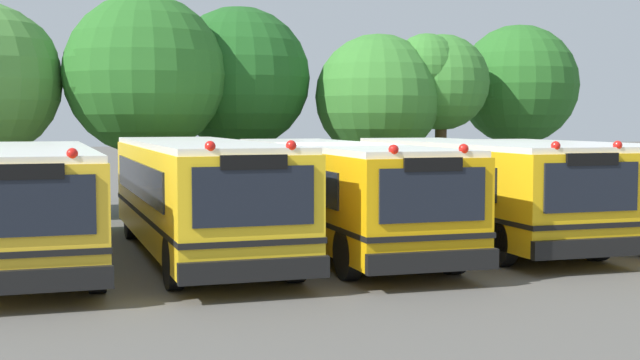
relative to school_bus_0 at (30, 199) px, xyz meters
name	(u,v)px	position (x,y,z in m)	size (l,w,h in m)	color
ground_plane	(338,248)	(6.82, 0.13, -1.35)	(160.00, 160.00, 0.00)	#595651
school_bus_0	(30,199)	(0.00, 0.00, 0.00)	(2.60, 10.25, 2.55)	yellow
school_bus_1	(198,193)	(3.50, -0.07, 0.05)	(2.63, 10.35, 2.65)	yellow
school_bus_2	(336,190)	(6.79, 0.16, 0.01)	(2.65, 11.06, 2.57)	#EAA80C
school_bus_3	(474,186)	(10.33, 0.09, 0.02)	(2.67, 9.85, 2.59)	yellow
school_bus_4	(592,184)	(13.76, 0.16, -0.02)	(2.61, 10.73, 2.52)	yellow
tree_2	(139,74)	(3.13, 8.11, 3.02)	(4.94, 4.92, 6.84)	#4C3823
tree_3	(239,76)	(6.57, 9.50, 3.10)	(4.74, 4.74, 6.75)	#4C3823
tree_4	(379,96)	(11.18, 8.53, 2.45)	(4.24, 4.24, 5.88)	#4C3823
tree_5	(438,79)	(13.22, 8.21, 3.01)	(3.49, 3.29, 5.92)	#4C3823
tree_6	(514,85)	(17.07, 9.73, 2.92)	(4.53, 4.46, 6.52)	#4C3823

